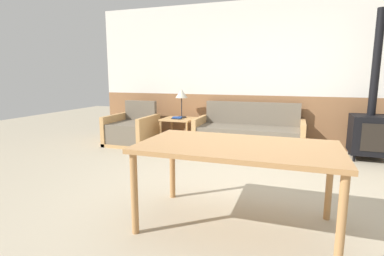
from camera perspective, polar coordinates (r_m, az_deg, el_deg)
name	(u,v)px	position (r m, az deg, el deg)	size (l,w,h in m)	color
ground_plane	(252,197)	(3.48, 11.36, -12.77)	(16.00, 16.00, 0.00)	#B2A58C
wall_back	(275,75)	(5.83, 15.50, 9.77)	(7.20, 0.06, 2.70)	#8E603D
couch	(248,136)	(5.49, 10.70, -1.47)	(1.90, 0.77, 0.84)	tan
armchair	(132,131)	(6.01, -11.32, -0.58)	(0.84, 0.88, 0.82)	tan
side_table	(179,122)	(5.85, -2.55, 1.16)	(0.59, 0.59, 0.51)	tan
table_lamp	(182,95)	(5.88, -2.01, 6.28)	(0.24, 0.24, 0.56)	#262628
book_stack	(177,118)	(5.74, -2.88, 1.94)	(0.20, 0.15, 0.04)	black
dining_table	(237,153)	(2.62, 8.65, -4.67)	(1.69, 0.94, 0.75)	#B27F4C
wood_stove	(370,127)	(5.54, 30.86, 0.18)	(0.57, 0.56, 2.34)	black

